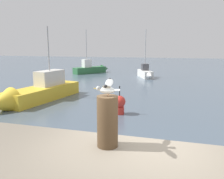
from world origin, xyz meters
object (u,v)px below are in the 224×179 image
Objects in this scene: mooring_post at (107,121)px; seagull at (107,88)px; boat_green at (92,69)px; boat_white at (146,73)px; boat_yellow at (35,93)px; channel_buoy at (119,104)px.

seagull is at bearing -169.32° from mooring_post.
boat_green reaches higher than boat_white.
mooring_post is at bearing -49.98° from boat_yellow.
seagull is 0.13× the size of boat_green.
mooring_post is 0.58× the size of channel_buoy.
boat_white reaches higher than seagull.
boat_green reaches higher than boat_yellow.
boat_white reaches higher than mooring_post.
seagull is 0.10× the size of boat_yellow.
boat_green is at bearing 110.90° from seagull.
boat_yellow is 1.33× the size of boat_white.
channel_buoy is at bearing -11.30° from boat_yellow.
channel_buoy is (6.95, -15.20, -0.00)m from boat_green.
seagull is at bearing -50.00° from boat_yellow.
seagull is at bearing -84.71° from boat_white.
channel_buoy is (0.35, -12.67, 0.02)m from boat_white.
mooring_post is at bearing 10.68° from seagull.
boat_yellow reaches higher than seagull.
boat_green reaches higher than mooring_post.
channel_buoy is at bearing 102.03° from seagull.
mooring_post is 0.12× the size of boat_yellow.
boat_yellow reaches higher than channel_buoy.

